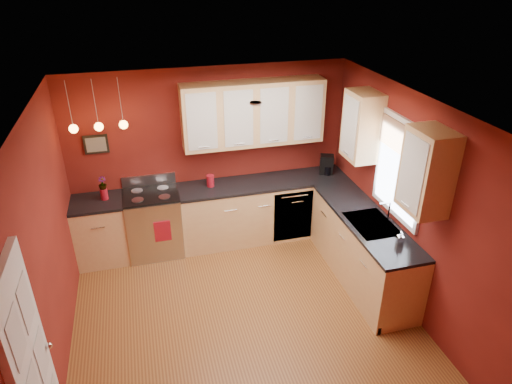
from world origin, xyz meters
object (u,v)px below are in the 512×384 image
object	(u,v)px
coffee_maker	(327,165)
soap_pump	(400,238)
gas_range	(154,223)
red_canister	(210,181)
sink	(372,225)

from	to	relation	value
coffee_maker	soap_pump	xyz separation A→B (m)	(0.06, -2.03, -0.05)
gas_range	coffee_maker	distance (m)	2.71
red_canister	sink	bearing A→B (deg)	-41.14
red_canister	soap_pump	xyz separation A→B (m)	(1.85, -2.05, -0.00)
gas_range	red_canister	bearing A→B (deg)	2.83
soap_pump	gas_range	bearing A→B (deg)	143.51
sink	soap_pump	distance (m)	0.52
soap_pump	red_canister	bearing A→B (deg)	132.15
sink	soap_pump	xyz separation A→B (m)	(0.09, -0.50, 0.11)
red_canister	coffee_maker	distance (m)	1.79
sink	red_canister	xyz separation A→B (m)	(-1.77, 1.54, 0.11)
sink	red_canister	size ratio (longest dim) A/B	4.05
sink	red_canister	distance (m)	2.35
sink	soap_pump	world-z (taller)	sink
coffee_maker	soap_pump	world-z (taller)	coffee_maker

